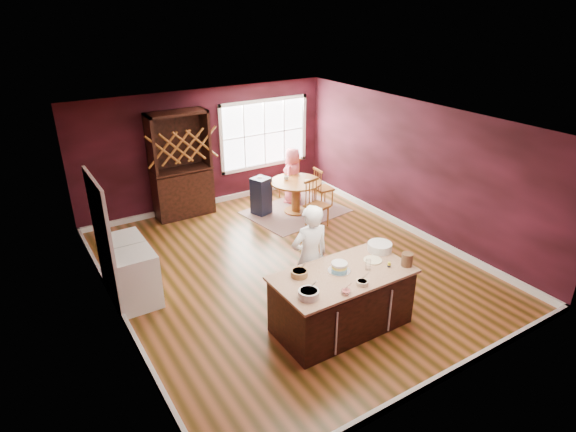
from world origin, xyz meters
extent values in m
plane|color=brown|center=(0.00, 0.00, 0.00)|extent=(7.00, 7.00, 0.00)
plane|color=white|center=(0.00, 0.00, 2.70)|extent=(7.00, 7.00, 0.00)
plane|color=black|center=(0.00, 3.50, 1.35)|extent=(6.00, 0.00, 6.00)
plane|color=black|center=(0.00, -3.50, 1.35)|extent=(6.00, 0.00, 6.00)
plane|color=black|center=(-3.00, 0.00, 1.35)|extent=(0.00, 7.00, 7.00)
plane|color=black|center=(3.00, 0.00, 1.35)|extent=(0.00, 7.00, 7.00)
cube|color=black|center=(-0.26, -1.88, 0.41)|extent=(1.95, 0.98, 0.83)
cube|color=tan|center=(-0.26, -1.88, 0.90)|extent=(2.03, 1.06, 0.04)
cylinder|color=olive|center=(1.47, 2.01, 0.02)|extent=(0.54, 0.54, 0.04)
cylinder|color=olive|center=(1.47, 2.01, 0.35)|extent=(0.19, 0.19, 0.67)
cylinder|color=olive|center=(1.47, 2.01, 0.73)|extent=(1.15, 1.15, 0.04)
imported|color=white|center=(-0.35, -1.19, 0.87)|extent=(0.67, 0.46, 1.74)
cylinder|color=white|center=(-1.01, -2.11, 0.97)|extent=(0.28, 0.28, 0.11)
cylinder|color=olive|center=(-0.82, -1.61, 0.97)|extent=(0.24, 0.24, 0.09)
cylinder|color=silver|center=(-0.54, -2.31, 0.95)|extent=(0.14, 0.14, 0.05)
cylinder|color=beige|center=(-0.22, -2.25, 0.95)|extent=(0.16, 0.16, 0.06)
cylinder|color=white|center=(0.11, -1.99, 1.00)|extent=(0.08, 0.08, 0.16)
cylinder|color=beige|center=(0.34, -1.83, 0.93)|extent=(0.27, 0.27, 0.02)
cylinder|color=white|center=(0.64, -1.64, 0.98)|extent=(0.37, 0.37, 0.13)
cylinder|color=#423521|center=(0.67, -2.20, 1.02)|extent=(0.16, 0.16, 0.20)
cube|color=brown|center=(1.47, 2.01, 0.01)|extent=(2.33, 1.92, 0.01)
imported|color=#DB5965|center=(1.73, 2.55, 0.67)|extent=(0.78, 0.72, 1.33)
cylinder|color=beige|center=(1.72, 1.86, 0.76)|extent=(0.20, 0.20, 0.02)
imported|color=white|center=(1.33, 2.20, 0.80)|extent=(0.13, 0.13, 0.09)
cube|color=#351C0E|center=(-0.73, 3.22, 1.17)|extent=(1.28, 0.53, 2.34)
cube|color=white|center=(-2.64, 0.28, 0.46)|extent=(0.63, 0.61, 0.92)
cube|color=white|center=(-2.64, 0.92, 0.46)|extent=(0.64, 0.62, 0.92)
camera|label=1|loc=(-4.05, -6.44, 4.51)|focal=30.00mm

